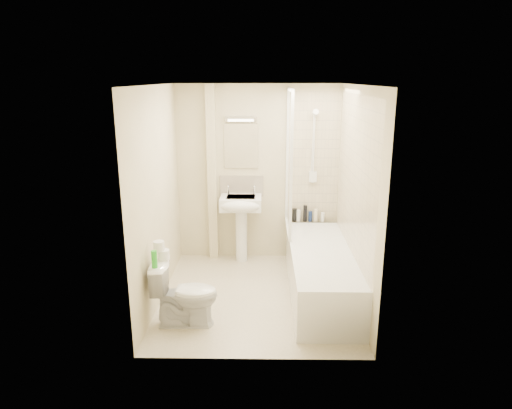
{
  "coord_description": "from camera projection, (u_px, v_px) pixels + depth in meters",
  "views": [
    {
      "loc": [
        0.07,
        -4.87,
        2.48
      ],
      "look_at": [
        -0.01,
        0.2,
        1.06
      ],
      "focal_mm": 32.0,
      "sensor_mm": 36.0,
      "label": 1
    }
  ],
  "objects": [
    {
      "name": "shower_fixture",
      "position": [
        314.0,
        150.0,
        6.08
      ],
      "size": [
        0.1,
        0.16,
        0.99
      ],
      "color": "white",
      "rests_on": "wall_back"
    },
    {
      "name": "bottle_blue",
      "position": [
        310.0,
        216.0,
        6.3
      ],
      "size": [
        0.05,
        0.05,
        0.15
      ],
      "primitive_type": "cylinder",
      "color": "navy",
      "rests_on": "bathtub"
    },
    {
      "name": "toilet_roll_lower",
      "position": [
        164.0,
        255.0,
        4.66
      ],
      "size": [
        0.12,
        0.12,
        0.11
      ],
      "primitive_type": "cylinder",
      "color": "white",
      "rests_on": "toilet"
    },
    {
      "name": "mirror",
      "position": [
        241.0,
        146.0,
        6.13
      ],
      "size": [
        0.46,
        0.01,
        0.6
      ],
      "primitive_type": "cube",
      "color": "white",
      "rests_on": "wall_back"
    },
    {
      "name": "pipe_boxing",
      "position": [
        212.0,
        175.0,
        6.19
      ],
      "size": [
        0.12,
        0.12,
        2.4
      ],
      "primitive_type": "cube",
      "color": "beige",
      "rests_on": "ground"
    },
    {
      "name": "wall_right",
      "position": [
        356.0,
        197.0,
        5.02
      ],
      "size": [
        0.02,
        2.5,
        2.4
      ],
      "primitive_type": "cube",
      "color": "beige",
      "rests_on": "ground"
    },
    {
      "name": "pedestal_sink",
      "position": [
        241.0,
        211.0,
        6.14
      ],
      "size": [
        0.55,
        0.5,
        1.06
      ],
      "color": "white",
      "rests_on": "ground"
    },
    {
      "name": "wall_back",
      "position": [
        258.0,
        174.0,
        6.24
      ],
      "size": [
        2.2,
        0.02,
        2.4
      ],
      "primitive_type": "cube",
      "color": "beige",
      "rests_on": "ground"
    },
    {
      "name": "bottle_white_b",
      "position": [
        323.0,
        217.0,
        6.3
      ],
      "size": [
        0.05,
        0.05,
        0.13
      ],
      "primitive_type": "cylinder",
      "color": "white",
      "rests_on": "bathtub"
    },
    {
      "name": "green_bottle",
      "position": [
        154.0,
        259.0,
        4.45
      ],
      "size": [
        0.06,
        0.06,
        0.18
      ],
      "primitive_type": "cylinder",
      "color": "green",
      "rests_on": "toilet"
    },
    {
      "name": "bathtub",
      "position": [
        321.0,
        272.0,
        5.31
      ],
      "size": [
        0.7,
        2.1,
        0.55
      ],
      "color": "white",
      "rests_on": "ground"
    },
    {
      "name": "tile_right",
      "position": [
        355.0,
        176.0,
        5.0
      ],
      "size": [
        0.01,
        2.1,
        1.75
      ],
      "primitive_type": "cube",
      "color": "beige",
      "rests_on": "wall_right"
    },
    {
      "name": "toilet_roll_upper",
      "position": [
        159.0,
        246.0,
        4.62
      ],
      "size": [
        0.11,
        0.11,
        0.1
      ],
      "primitive_type": "cylinder",
      "color": "white",
      "rests_on": "toilet_roll_lower"
    },
    {
      "name": "shower_screen",
      "position": [
        289.0,
        162.0,
        5.73
      ],
      "size": [
        0.04,
        0.92,
        1.8
      ],
      "color": "white",
      "rests_on": "bathtub"
    },
    {
      "name": "bottle_black_a",
      "position": [
        294.0,
        215.0,
        6.29
      ],
      "size": [
        0.07,
        0.07,
        0.18
      ],
      "primitive_type": "cylinder",
      "color": "black",
      "rests_on": "bathtub"
    },
    {
      "name": "bottle_cream",
      "position": [
        316.0,
        215.0,
        6.29
      ],
      "size": [
        0.06,
        0.06,
        0.17
      ],
      "primitive_type": "cylinder",
      "color": "beige",
      "rests_on": "bathtub"
    },
    {
      "name": "wall_left",
      "position": [
        157.0,
        197.0,
        5.05
      ],
      "size": [
        0.02,
        2.5,
        2.4
      ],
      "primitive_type": "cube",
      "color": "beige",
      "rests_on": "ground"
    },
    {
      "name": "strip_light",
      "position": [
        241.0,
        119.0,
        6.01
      ],
      "size": [
        0.42,
        0.07,
        0.07
      ],
      "primitive_type": "cube",
      "color": "silver",
      "rests_on": "wall_back"
    },
    {
      "name": "floor",
      "position": [
        256.0,
        296.0,
        5.36
      ],
      "size": [
        2.5,
        2.5,
        0.0
      ],
      "primitive_type": "plane",
      "color": "beige",
      "rests_on": "ground"
    },
    {
      "name": "bottle_black_b",
      "position": [
        305.0,
        213.0,
        6.29
      ],
      "size": [
        0.05,
        0.05,
        0.23
      ],
      "primitive_type": "cylinder",
      "color": "black",
      "rests_on": "bathtub"
    },
    {
      "name": "bottle_white_a",
      "position": [
        298.0,
        216.0,
        6.3
      ],
      "size": [
        0.06,
        0.06,
        0.16
      ],
      "primitive_type": "cylinder",
      "color": "white",
      "rests_on": "bathtub"
    },
    {
      "name": "tile_back",
      "position": [
        313.0,
        158.0,
        6.15
      ],
      "size": [
        0.7,
        0.01,
        1.75
      ],
      "primitive_type": "cube",
      "color": "beige",
      "rests_on": "wall_back"
    },
    {
      "name": "ceiling",
      "position": [
        256.0,
        85.0,
        4.71
      ],
      "size": [
        2.2,
        2.5,
        0.02
      ],
      "primitive_type": "cube",
      "color": "white",
      "rests_on": "wall_back"
    },
    {
      "name": "splashback",
      "position": [
        242.0,
        186.0,
        6.28
      ],
      "size": [
        0.6,
        0.02,
        0.3
      ],
      "primitive_type": "cube",
      "color": "beige",
      "rests_on": "wall_back"
    },
    {
      "name": "toilet",
      "position": [
        185.0,
        294.0,
        4.66
      ],
      "size": [
        0.4,
        0.67,
        0.67
      ],
      "primitive_type": "imported",
      "rotation": [
        0.0,
        0.0,
        1.59
      ],
      "color": "white",
      "rests_on": "ground"
    }
  ]
}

